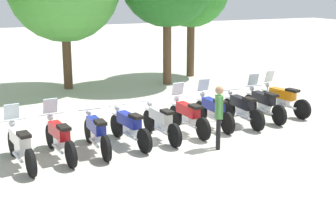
# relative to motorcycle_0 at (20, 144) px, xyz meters

# --- Properties ---
(ground_plane) EXTENTS (80.00, 80.00, 0.00)m
(ground_plane) POSITION_rel_motorcycle_0_xyz_m (4.26, 0.53, -0.52)
(ground_plane) COLOR #BCB7A8
(motorcycle_0) EXTENTS (0.62, 2.18, 1.37)m
(motorcycle_0) POSITION_rel_motorcycle_0_xyz_m (0.00, 0.00, 0.00)
(motorcycle_0) COLOR black
(motorcycle_0) RESTS_ON ground_plane
(motorcycle_1) EXTENTS (0.62, 2.19, 1.37)m
(motorcycle_1) POSITION_rel_motorcycle_0_xyz_m (0.95, 0.18, 0.00)
(motorcycle_1) COLOR black
(motorcycle_1) RESTS_ON ground_plane
(motorcycle_2) EXTENTS (0.62, 2.19, 0.99)m
(motorcycle_2) POSITION_rel_motorcycle_0_xyz_m (1.90, 0.23, -0.01)
(motorcycle_2) COLOR black
(motorcycle_2) RESTS_ON ground_plane
(motorcycle_3) EXTENTS (0.62, 2.18, 0.99)m
(motorcycle_3) POSITION_rel_motorcycle_0_xyz_m (2.84, 0.38, -0.01)
(motorcycle_3) COLOR black
(motorcycle_3) RESTS_ON ground_plane
(motorcycle_4) EXTENTS (0.62, 2.19, 0.99)m
(motorcycle_4) POSITION_rel_motorcycle_0_xyz_m (3.78, 0.47, -0.01)
(motorcycle_4) COLOR black
(motorcycle_4) RESTS_ON ground_plane
(motorcycle_5) EXTENTS (0.62, 2.19, 1.37)m
(motorcycle_5) POSITION_rel_motorcycle_0_xyz_m (4.73, 0.68, 0.00)
(motorcycle_5) COLOR black
(motorcycle_5) RESTS_ON ground_plane
(motorcycle_6) EXTENTS (0.62, 2.19, 1.37)m
(motorcycle_6) POSITION_rel_motorcycle_0_xyz_m (5.68, 0.88, 0.00)
(motorcycle_6) COLOR black
(motorcycle_6) RESTS_ON ground_plane
(motorcycle_7) EXTENTS (0.62, 2.19, 0.99)m
(motorcycle_7) POSITION_rel_motorcycle_0_xyz_m (6.62, 0.77, -0.01)
(motorcycle_7) COLOR black
(motorcycle_7) RESTS_ON ground_plane
(motorcycle_8) EXTENTS (0.62, 2.19, 1.37)m
(motorcycle_8) POSITION_rel_motorcycle_0_xyz_m (7.57, 0.99, 0.00)
(motorcycle_8) COLOR black
(motorcycle_8) RESTS_ON ground_plane
(motorcycle_9) EXTENTS (0.69, 2.17, 1.37)m
(motorcycle_9) POSITION_rel_motorcycle_0_xyz_m (8.50, 1.24, 0.00)
(motorcycle_9) COLOR black
(motorcycle_9) RESTS_ON ground_plane
(person_0) EXTENTS (0.29, 0.39, 1.67)m
(person_0) POSITION_rel_motorcycle_0_xyz_m (4.82, -0.89, 0.45)
(person_0) COLOR black
(person_0) RESTS_ON ground_plane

